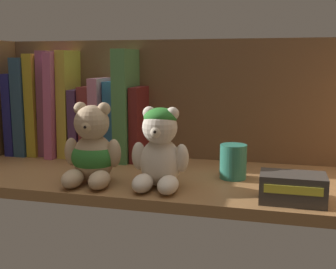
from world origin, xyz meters
TOP-DOWN VIEW (x-y plane):
  - shelf_board at (0.00, 0.00)cm, footprint 83.54×31.03cm
  - shelf_back_panel at (0.00, 16.11)cm, footprint 85.94×1.20cm
  - book_0 at (-39.16, 12.98)cm, footprint 2.21×12.86cm
  - book_1 at (-36.42, 12.98)cm, footprint 2.81×12.86cm
  - book_2 at (-33.58, 12.98)cm, footprint 2.41×11.54cm
  - book_3 at (-30.71, 12.98)cm, footprint 3.31×9.71cm
  - book_4 at (-28.05, 12.98)cm, footprint 2.75×14.24cm
  - book_5 at (-25.62, 12.98)cm, footprint 2.90×10.87cm
  - book_6 at (-23.18, 12.98)cm, footprint 1.99×10.61cm
  - book_7 at (-20.23, 12.98)cm, footprint 3.66×9.41cm
  - book_8 at (-17.15, 12.98)cm, footprint 2.24×13.93cm
  - book_9 at (-14.28, 12.98)cm, footprint 3.05×9.41cm
  - book_10 at (-10.94, 12.98)cm, footprint 3.16×14.76cm
  - book_11 at (-8.13, 12.98)cm, footprint 1.99×12.64cm
  - teddy_bear_larger at (-10.75, -8.18)cm, footprint 10.96×11.53cm
  - teddy_bear_smaller at (2.05, -7.97)cm, footprint 10.44×10.55cm
  - pillar_candle at (14.11, 1.20)cm, footprint 5.11×5.11cm
  - small_product_box at (24.76, -10.53)cm, footprint 10.24×6.34cm

SIDE VIEW (x-z plane):
  - shelf_board at x=0.00cm, z-range 0.00..2.00cm
  - small_product_box at x=24.76cm, z-range 2.00..6.66cm
  - pillar_candle at x=14.11cm, z-range 2.00..8.60cm
  - teddy_bear_larger at x=-10.75cm, z-range 0.40..15.32cm
  - teddy_bear_smaller at x=2.05cm, z-range 1.63..16.04cm
  - book_6 at x=-23.18cm, z-range 2.00..17.84cm
  - book_7 at x=-20.23cm, z-range 1.98..18.55cm
  - book_11 at x=-8.13cm, z-range 2.00..18.67cm
  - book_9 at x=-14.28cm, z-range 2.00..19.78cm
  - book_8 at x=-17.15cm, z-range 2.00..20.53cm
  - book_0 at x=-39.16cm, z-range 2.00..21.38cm
  - book_1 at x=-36.42cm, z-range 2.00..25.08cm
  - book_2 at x=-33.58cm, z-range 2.00..25.95cm
  - book_4 at x=-28.05cm, z-range 1.97..26.30cm
  - book_3 at x=-30.71cm, z-range 1.98..26.68cm
  - book_5 at x=-25.62cm, z-range 1.98..26.73cm
  - book_10 at x=-10.94cm, z-range 2.00..26.86cm
  - shelf_back_panel at x=0.00cm, z-range 0.00..29.08cm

